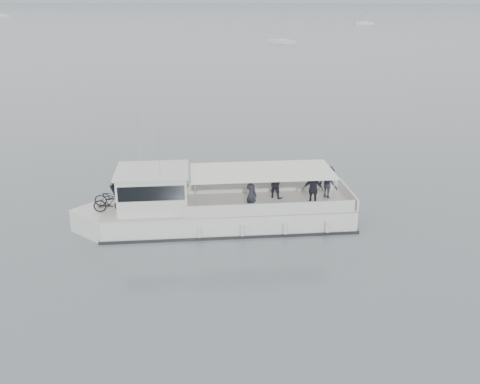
{
  "coord_description": "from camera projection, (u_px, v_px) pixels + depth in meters",
  "views": [
    {
      "loc": [
        4.38,
        -18.47,
        9.8
      ],
      "look_at": [
        2.85,
        3.38,
        1.6
      ],
      "focal_mm": 40.0,
      "sensor_mm": 36.0,
      "label": 1
    }
  ],
  "objects": [
    {
      "name": "ground",
      "position": [
        162.0,
        258.0,
        20.98
      ],
      "size": [
        1400.0,
        1400.0,
        0.0
      ],
      "primitive_type": "plane",
      "color": "#515C5F",
      "rests_on": "ground"
    },
    {
      "name": "tour_boat",
      "position": [
        204.0,
        208.0,
        23.59
      ],
      "size": [
        12.54,
        4.81,
        5.22
      ],
      "rotation": [
        0.0,
        0.0,
        0.17
      ],
      "color": "white",
      "rests_on": "ground"
    },
    {
      "name": "moored_fleet",
      "position": [
        165.0,
        23.0,
        175.14
      ],
      "size": [
        401.07,
        264.35,
        9.67
      ],
      "color": "white",
      "rests_on": "ground"
    }
  ]
}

